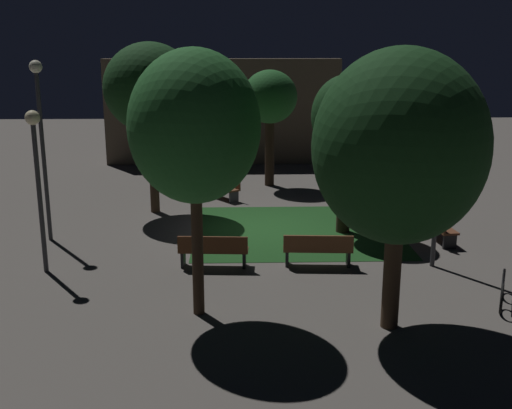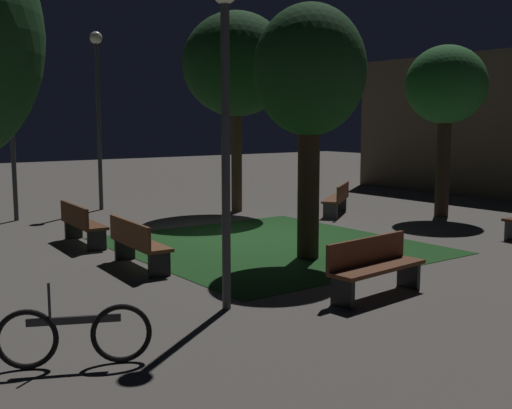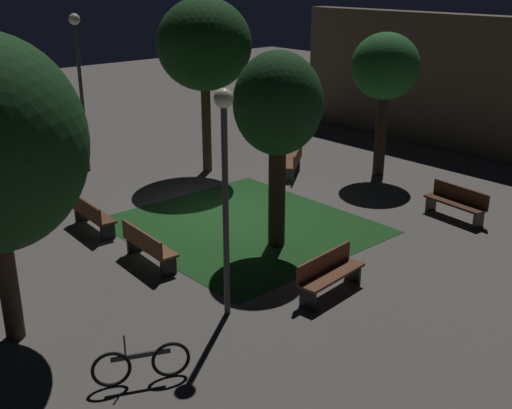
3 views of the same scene
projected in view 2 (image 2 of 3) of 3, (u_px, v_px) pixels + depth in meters
ground_plane at (247, 237)px, 14.41m from camera, size 60.00×60.00×0.00m
grass_lawn at (269, 245)px, 13.41m from camera, size 6.26×5.77×0.01m
bench_by_lamp at (81, 223)px, 13.45m from camera, size 1.83×0.59×0.88m
bench_front_left at (137, 242)px, 11.28m from camera, size 1.83×0.59×0.88m
bench_near_trees at (374, 265)px, 9.49m from camera, size 0.65×1.84×0.88m
bench_path_side at (338, 198)px, 17.76m from camera, size 1.47×1.73×0.88m
tree_lawn_side at (236, 65)px, 18.00m from camera, size 3.07×3.07×5.72m
tree_tall_center at (310, 75)px, 11.73m from camera, size 2.11×2.11×4.79m
tree_near_wall at (446, 88)px, 17.12m from camera, size 2.19×2.19×4.67m
lamp_post_plaza_west at (98, 92)px, 18.46m from camera, size 0.36×0.36×5.21m
lamp_post_plaza_east at (11, 114)px, 16.46m from camera, size 0.36×0.36×4.10m
lamp_post_near_wall at (225, 88)px, 8.50m from camera, size 0.36×0.36×4.52m
bicycle at (74, 335)px, 6.78m from camera, size 0.75×1.52×0.93m
building_wall_backdrop at (487, 125)px, 21.76m from camera, size 11.20×0.80×4.99m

